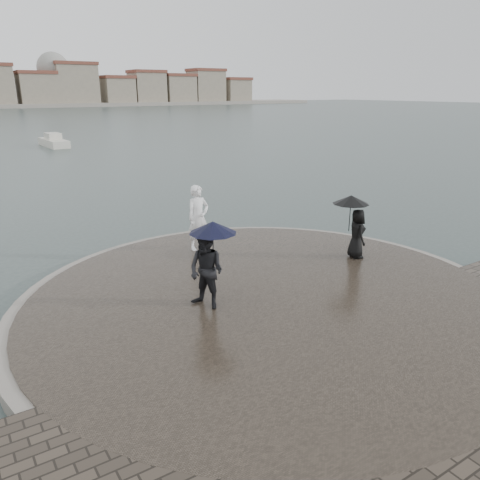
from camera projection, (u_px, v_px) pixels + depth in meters
ground at (374, 374)px, 9.07m from camera, size 400.00×400.00×0.00m
kerb_ring at (268, 302)px, 11.82m from camera, size 12.50×12.50×0.32m
quay_tip at (268, 301)px, 11.81m from camera, size 11.90×11.90×0.36m
statue at (198, 218)px, 14.83m from camera, size 0.80×0.56×2.08m
visitor_left at (208, 260)px, 10.80m from camera, size 1.31×1.21×2.04m
visitor_right at (355, 221)px, 14.03m from camera, size 1.15×1.09×1.95m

